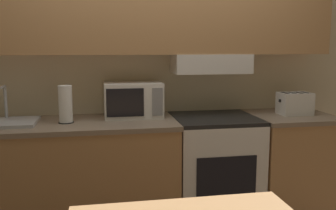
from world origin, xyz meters
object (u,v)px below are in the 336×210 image
Objects in this scene: stove_range at (214,169)px; paper_towel_roll at (66,104)px; toaster at (295,103)px; microwave at (133,99)px; sink_basin at (2,122)px.

stove_range is 1.33m from paper_towel_roll.
paper_towel_roll is at bearing -179.51° from toaster.
microwave reaches higher than toaster.
microwave is 1.37m from toaster.
microwave is at bearing 8.24° from sink_basin.
sink_basin is (-0.99, -0.14, -0.12)m from microwave.
microwave reaches higher than stove_range.
paper_towel_roll is (-1.19, -0.03, 0.59)m from stove_range.
microwave reaches higher than sink_basin.
microwave is at bearing 17.89° from paper_towel_roll.
paper_towel_roll is at bearing -178.45° from stove_range.
microwave is 1.65× the size of paper_towel_roll.
toaster is at bearing -6.41° from microwave.
paper_towel_roll reaches higher than stove_range.
paper_towel_roll reaches higher than toaster.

